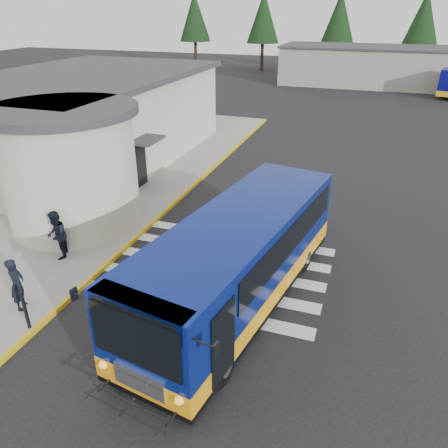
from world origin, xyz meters
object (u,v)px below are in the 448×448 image
(transit_bus, at_px, (238,263))
(bollard, at_px, (25,310))
(pedestrian_a, at_px, (17,284))
(pedestrian_b, at_px, (57,235))

(transit_bus, distance_m, bollard, 6.14)
(transit_bus, height_order, pedestrian_a, transit_bus)
(pedestrian_a, bearing_deg, transit_bus, -94.52)
(transit_bus, bearing_deg, bollard, -137.37)
(transit_bus, xyz_separation_m, pedestrian_b, (-6.79, 0.21, -0.35))
(transit_bus, height_order, bollard, transit_bus)
(pedestrian_a, bearing_deg, pedestrian_b, -12.37)
(pedestrian_b, xyz_separation_m, bollard, (1.66, -3.52, -0.28))
(pedestrian_b, bearing_deg, pedestrian_a, -14.43)
(pedestrian_b, relative_size, bollard, 1.46)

